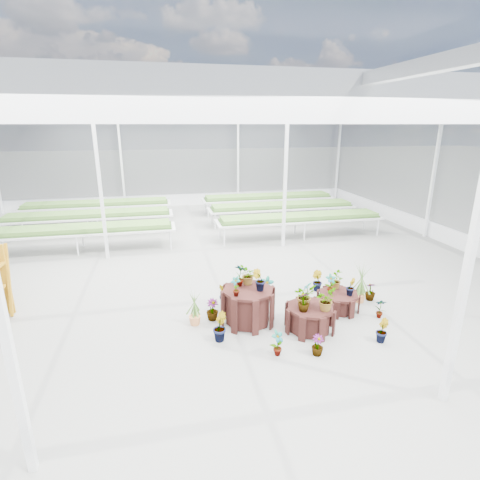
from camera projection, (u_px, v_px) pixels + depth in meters
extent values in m
plane|color=gray|center=(218.00, 304.00, 9.10)|extent=(24.00, 24.00, 0.00)
cylinder|color=black|center=(248.00, 306.00, 8.19)|extent=(1.20, 1.20, 0.79)
cylinder|color=black|center=(310.00, 318.00, 7.91)|extent=(1.14, 1.14, 0.54)
cylinder|color=black|center=(338.00, 301.00, 8.78)|extent=(1.15, 1.15, 0.43)
imported|color=#49722F|center=(240.00, 275.00, 8.16)|extent=(0.32, 0.32, 0.52)
imported|color=#49722F|center=(259.00, 280.00, 7.94)|extent=(0.30, 0.25, 0.48)
imported|color=#49722F|center=(248.00, 275.00, 8.25)|extent=(0.48, 0.51, 0.44)
imported|color=#49722F|center=(236.00, 286.00, 7.70)|extent=(0.25, 0.28, 0.43)
imported|color=#49722F|center=(304.00, 296.00, 7.78)|extent=(0.58, 0.55, 0.49)
imported|color=#49722F|center=(325.00, 300.00, 7.63)|extent=(0.54, 0.55, 0.46)
imported|color=#49722F|center=(307.00, 292.00, 7.93)|extent=(0.28, 0.31, 0.49)
imported|color=#49722F|center=(304.00, 302.00, 7.59)|extent=(0.30, 0.30, 0.41)
imported|color=#49722F|center=(330.00, 284.00, 8.63)|extent=(0.26, 0.18, 0.48)
imported|color=#49722F|center=(351.00, 287.00, 8.57)|extent=(0.29, 0.29, 0.42)
imported|color=#49722F|center=(335.00, 280.00, 8.95)|extent=(0.35, 0.40, 0.41)
imported|color=#49722F|center=(219.00, 327.00, 7.53)|extent=(0.31, 0.37, 0.60)
imported|color=#49722F|center=(212.00, 310.00, 8.33)|extent=(0.33, 0.33, 0.49)
imported|color=#49722F|center=(277.00, 343.00, 7.02)|extent=(0.33, 0.29, 0.52)
imported|color=#49722F|center=(317.00, 345.00, 7.06)|extent=(0.25, 0.25, 0.40)
imported|color=#49722F|center=(382.00, 330.00, 7.49)|extent=(0.33, 0.35, 0.50)
imported|color=#49722F|center=(380.00, 308.00, 8.41)|extent=(0.29, 0.25, 0.47)
imported|color=#49722F|center=(370.00, 291.00, 9.28)|extent=(0.30, 0.30, 0.46)
imported|color=#49722F|center=(317.00, 281.00, 9.81)|extent=(0.29, 0.34, 0.54)
imported|color=#49722F|center=(267.00, 289.00, 9.16)|extent=(0.40, 0.34, 0.65)
imported|color=#49722F|center=(225.00, 295.00, 8.90)|extent=(0.28, 0.34, 0.61)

